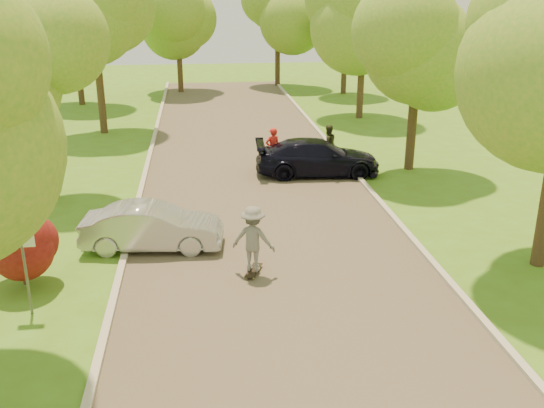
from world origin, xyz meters
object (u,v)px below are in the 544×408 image
skateboarder (253,239)px  person_olive (328,144)px  dark_sedan (317,157)px  silver_sedan (152,227)px  street_sign (23,250)px  person_striped (273,149)px  longboard (254,270)px

skateboarder → person_olive: (4.03, 9.96, -0.18)m
dark_sedan → person_olive: person_olive is taller
dark_sedan → person_olive: bearing=-21.1°
silver_sedan → skateboarder: 3.28m
street_sign → person_olive: size_ratio=1.38×
street_sign → person_olive: bearing=51.1°
dark_sedan → skateboarder: skateboarder is taller
dark_sedan → street_sign: bearing=142.6°
silver_sedan → person_striped: 8.46m
silver_sedan → skateboarder: (2.62, -1.94, 0.33)m
street_sign → dark_sedan: bearing=49.0°
street_sign → dark_sedan: (8.39, 9.67, -0.87)m
longboard → street_sign: bearing=36.4°
longboard → skateboarder: bearing=-75.7°
skateboarder → person_striped: bearing=-78.7°
skateboarder → longboard: bearing=104.3°
dark_sedan → longboard: (-3.27, -8.30, -0.60)m
person_olive → longboard: bearing=50.7°
silver_sedan → person_striped: size_ratio=2.29×
street_sign → dark_sedan: size_ratio=0.46×
silver_sedan → person_olive: (6.65, 8.01, 0.15)m
person_striped → person_olive: 2.49m
silver_sedan → person_olive: person_olive is taller
dark_sedan → skateboarder: bearing=162.0°
person_olive → street_sign: bearing=33.8°
street_sign → silver_sedan: bearing=52.9°
street_sign → dark_sedan: 12.83m
silver_sedan → longboard: 3.31m
dark_sedan → skateboarder: 8.93m
street_sign → silver_sedan: size_ratio=0.56×
street_sign → person_olive: (9.15, 11.32, -0.78)m
dark_sedan → person_olive: (0.76, 1.65, 0.10)m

